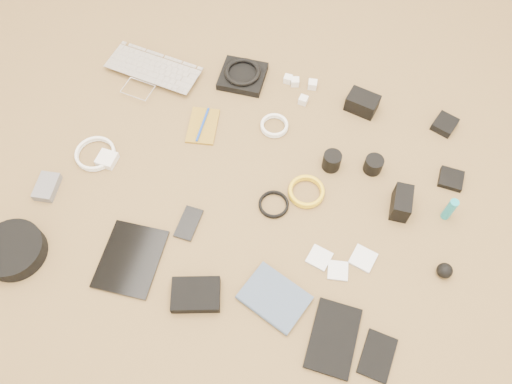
% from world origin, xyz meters
% --- Properties ---
extents(laptop, '(0.40, 0.30, 0.03)m').
position_xyz_m(laptop, '(-0.49, 0.36, 0.01)').
color(laptop, silver).
rests_on(laptop, ground).
extents(headphone_pouch, '(0.17, 0.16, 0.03)m').
position_xyz_m(headphone_pouch, '(-0.14, 0.46, 0.01)').
color(headphone_pouch, black).
rests_on(headphone_pouch, ground).
extents(headphones, '(0.17, 0.17, 0.02)m').
position_xyz_m(headphones, '(-0.14, 0.46, 0.04)').
color(headphones, black).
rests_on(headphones, headphone_pouch).
extents(charger_a, '(0.03, 0.03, 0.03)m').
position_xyz_m(charger_a, '(0.03, 0.50, 0.01)').
color(charger_a, white).
rests_on(charger_a, ground).
extents(charger_b, '(0.04, 0.04, 0.03)m').
position_xyz_m(charger_b, '(0.06, 0.49, 0.01)').
color(charger_b, white).
rests_on(charger_b, ground).
extents(charger_c, '(0.04, 0.04, 0.03)m').
position_xyz_m(charger_c, '(0.13, 0.49, 0.02)').
color(charger_c, white).
rests_on(charger_c, ground).
extents(charger_d, '(0.03, 0.03, 0.03)m').
position_xyz_m(charger_d, '(0.11, 0.41, 0.01)').
color(charger_d, white).
rests_on(charger_d, ground).
extents(dslr_camera, '(0.13, 0.10, 0.06)m').
position_xyz_m(dslr_camera, '(0.32, 0.44, 0.03)').
color(dslr_camera, black).
rests_on(dslr_camera, ground).
extents(lens_pouch, '(0.10, 0.10, 0.03)m').
position_xyz_m(lens_pouch, '(0.63, 0.43, 0.01)').
color(lens_pouch, black).
rests_on(lens_pouch, ground).
extents(notebook_olive, '(0.12, 0.17, 0.01)m').
position_xyz_m(notebook_olive, '(-0.22, 0.21, 0.00)').
color(notebook_olive, olive).
rests_on(notebook_olive, ground).
extents(pen_blue, '(0.01, 0.15, 0.01)m').
position_xyz_m(pen_blue, '(-0.22, 0.21, 0.01)').
color(pen_blue, '#153CAE').
rests_on(pen_blue, notebook_olive).
extents(cable_white_a, '(0.12, 0.12, 0.01)m').
position_xyz_m(cable_white_a, '(0.03, 0.27, 0.01)').
color(cable_white_a, white).
rests_on(cable_white_a, ground).
extents(lens_a, '(0.08, 0.08, 0.07)m').
position_xyz_m(lens_a, '(0.26, 0.16, 0.03)').
color(lens_a, black).
rests_on(lens_a, ground).
extents(lens_b, '(0.07, 0.07, 0.06)m').
position_xyz_m(lens_b, '(0.40, 0.18, 0.03)').
color(lens_b, black).
rests_on(lens_b, ground).
extents(card_reader, '(0.08, 0.08, 0.02)m').
position_xyz_m(card_reader, '(0.67, 0.21, 0.01)').
color(card_reader, black).
rests_on(card_reader, ground).
extents(power_brick, '(0.07, 0.07, 0.03)m').
position_xyz_m(power_brick, '(-0.50, -0.02, 0.01)').
color(power_brick, white).
rests_on(power_brick, ground).
extents(cable_white_b, '(0.18, 0.18, 0.01)m').
position_xyz_m(cable_white_b, '(-0.55, -0.01, 0.01)').
color(cable_white_b, white).
rests_on(cable_white_b, ground).
extents(cable_black, '(0.10, 0.10, 0.01)m').
position_xyz_m(cable_black, '(0.11, -0.04, 0.00)').
color(cable_black, black).
rests_on(cable_black, ground).
extents(cable_yellow, '(0.13, 0.13, 0.01)m').
position_xyz_m(cable_yellow, '(0.20, 0.03, 0.01)').
color(cable_yellow, yellow).
rests_on(cable_yellow, ground).
extents(flash, '(0.06, 0.10, 0.08)m').
position_xyz_m(flash, '(0.51, 0.05, 0.04)').
color(flash, black).
rests_on(flash, ground).
extents(lens_cleaner, '(0.03, 0.03, 0.10)m').
position_xyz_m(lens_cleaner, '(0.66, 0.06, 0.05)').
color(lens_cleaner, teal).
rests_on(lens_cleaner, ground).
extents(battery_charger, '(0.08, 0.11, 0.03)m').
position_xyz_m(battery_charger, '(-0.65, -0.18, 0.01)').
color(battery_charger, '#5E5E63').
rests_on(battery_charger, ground).
extents(tablet, '(0.19, 0.24, 0.01)m').
position_xyz_m(tablet, '(-0.28, -0.34, 0.01)').
color(tablet, black).
rests_on(tablet, ground).
extents(phone, '(0.07, 0.12, 0.01)m').
position_xyz_m(phone, '(-0.15, -0.18, 0.00)').
color(phone, black).
rests_on(phone, ground).
extents(filter_case_left, '(0.08, 0.08, 0.01)m').
position_xyz_m(filter_case_left, '(0.29, -0.19, 0.00)').
color(filter_case_left, silver).
rests_on(filter_case_left, ground).
extents(filter_case_mid, '(0.07, 0.07, 0.01)m').
position_xyz_m(filter_case_mid, '(0.35, -0.22, 0.00)').
color(filter_case_mid, silver).
rests_on(filter_case_mid, ground).
extents(filter_case_right, '(0.09, 0.09, 0.01)m').
position_xyz_m(filter_case_right, '(0.42, -0.16, 0.00)').
color(filter_case_right, silver).
rests_on(filter_case_right, ground).
extents(air_blower, '(0.06, 0.06, 0.05)m').
position_xyz_m(air_blower, '(0.67, -0.14, 0.02)').
color(air_blower, black).
rests_on(air_blower, ground).
extents(headphone_case, '(0.23, 0.23, 0.05)m').
position_xyz_m(headphone_case, '(-0.64, -0.42, 0.03)').
color(headphone_case, black).
rests_on(headphone_case, ground).
extents(drive_case, '(0.17, 0.14, 0.04)m').
position_xyz_m(drive_case, '(-0.05, -0.40, 0.02)').
color(drive_case, black).
rests_on(drive_case, ground).
extents(paperback, '(0.23, 0.20, 0.02)m').
position_xyz_m(paperback, '(0.16, -0.42, 0.01)').
color(paperback, '#3C4C66').
rests_on(paperback, ground).
extents(notebook_black_a, '(0.14, 0.21, 0.01)m').
position_xyz_m(notebook_black_a, '(0.38, -0.42, 0.01)').
color(notebook_black_a, black).
rests_on(notebook_black_a, ground).
extents(notebook_black_b, '(0.10, 0.14, 0.01)m').
position_xyz_m(notebook_black_b, '(0.51, -0.44, 0.01)').
color(notebook_black_b, black).
rests_on(notebook_black_b, ground).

